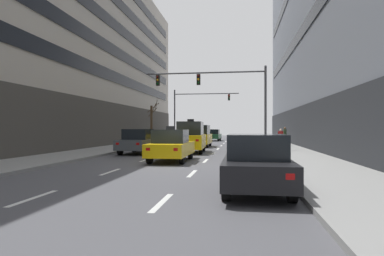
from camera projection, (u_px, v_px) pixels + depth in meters
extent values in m
plane|color=#515156|center=(167.00, 164.00, 16.03)|extent=(120.00, 120.00, 0.00)
cube|color=gray|center=(36.00, 161.00, 17.04)|extent=(3.83, 80.00, 0.14)
cube|color=gray|center=(315.00, 165.00, 15.02)|extent=(3.83, 80.00, 0.14)
cube|color=black|center=(4.00, 32.00, 17.31)|extent=(0.08, 76.00, 1.10)
cube|color=silver|center=(33.00, 198.00, 8.36)|extent=(0.16, 2.00, 0.01)
cube|color=silver|center=(110.00, 172.00, 13.31)|extent=(0.16, 2.00, 0.01)
cube|color=silver|center=(146.00, 160.00, 18.25)|extent=(0.16, 2.00, 0.01)
cube|color=silver|center=(166.00, 153.00, 23.20)|extent=(0.16, 2.00, 0.01)
cube|color=silver|center=(179.00, 149.00, 28.15)|extent=(0.16, 2.00, 0.01)
cube|color=silver|center=(188.00, 145.00, 33.09)|extent=(0.16, 2.00, 0.01)
cube|color=silver|center=(195.00, 143.00, 38.04)|extent=(0.16, 2.00, 0.01)
cube|color=silver|center=(200.00, 141.00, 42.99)|extent=(0.16, 2.00, 0.01)
cube|color=silver|center=(204.00, 140.00, 47.93)|extent=(0.16, 2.00, 0.01)
cube|color=silver|center=(162.00, 202.00, 7.87)|extent=(0.16, 2.00, 0.01)
cube|color=silver|center=(192.00, 173.00, 12.82)|extent=(0.16, 2.00, 0.01)
cube|color=silver|center=(206.00, 161.00, 17.76)|extent=(0.16, 2.00, 0.01)
cube|color=silver|center=(213.00, 154.00, 22.71)|extent=(0.16, 2.00, 0.01)
cube|color=silver|center=(218.00, 149.00, 27.66)|extent=(0.16, 2.00, 0.01)
cube|color=silver|center=(221.00, 146.00, 32.60)|extent=(0.16, 2.00, 0.01)
cube|color=silver|center=(224.00, 143.00, 37.55)|extent=(0.16, 2.00, 0.01)
cube|color=silver|center=(226.00, 141.00, 42.50)|extent=(0.16, 2.00, 0.01)
cube|color=silver|center=(227.00, 140.00, 47.44)|extent=(0.16, 2.00, 0.01)
cylinder|color=black|center=(175.00, 140.00, 39.25)|extent=(0.22, 0.63, 0.63)
cylinder|color=black|center=(188.00, 140.00, 38.99)|extent=(0.22, 0.63, 0.63)
cylinder|color=black|center=(170.00, 141.00, 36.73)|extent=(0.22, 0.63, 0.63)
cylinder|color=black|center=(184.00, 141.00, 36.46)|extent=(0.22, 0.63, 0.63)
cube|color=#1E512D|center=(179.00, 138.00, 37.86)|extent=(1.85, 4.22, 0.61)
cube|color=black|center=(179.00, 132.00, 37.67)|extent=(1.56, 1.84, 0.65)
cube|color=white|center=(178.00, 136.00, 39.98)|extent=(0.19, 0.08, 0.13)
cube|color=red|center=(170.00, 137.00, 35.94)|extent=(0.19, 0.08, 0.13)
cube|color=white|center=(188.00, 136.00, 39.77)|extent=(0.19, 0.08, 0.13)
cube|color=red|center=(181.00, 137.00, 35.73)|extent=(0.19, 0.08, 0.13)
cylinder|color=black|center=(134.00, 147.00, 24.23)|extent=(0.23, 0.68, 0.68)
cylinder|color=black|center=(156.00, 148.00, 23.97)|extent=(0.23, 0.68, 0.68)
cylinder|color=black|center=(120.00, 150.00, 21.48)|extent=(0.23, 0.68, 0.68)
cylinder|color=black|center=(144.00, 150.00, 21.22)|extent=(0.23, 0.68, 0.68)
cube|color=#474C51|center=(139.00, 144.00, 22.73)|extent=(1.95, 4.56, 0.66)
cube|color=black|center=(138.00, 134.00, 22.52)|extent=(1.67, 1.98, 0.70)
cube|color=white|center=(140.00, 141.00, 25.03)|extent=(0.21, 0.08, 0.14)
cube|color=red|center=(118.00, 144.00, 20.63)|extent=(0.21, 0.08, 0.14)
cube|color=white|center=(157.00, 141.00, 24.82)|extent=(0.21, 0.08, 0.14)
cube|color=red|center=(138.00, 144.00, 20.42)|extent=(0.21, 0.08, 0.14)
cylinder|color=black|center=(162.00, 153.00, 19.03)|extent=(0.23, 0.68, 0.68)
cylinder|color=black|center=(190.00, 153.00, 18.80)|extent=(0.23, 0.68, 0.68)
cylinder|color=black|center=(150.00, 157.00, 16.29)|extent=(0.23, 0.68, 0.68)
cylinder|color=black|center=(182.00, 157.00, 16.06)|extent=(0.23, 0.68, 0.68)
cube|color=yellow|center=(171.00, 149.00, 17.54)|extent=(1.92, 4.53, 0.66)
cube|color=black|center=(171.00, 136.00, 17.34)|extent=(1.65, 1.96, 0.70)
cube|color=white|center=(168.00, 144.00, 19.83)|extent=(0.21, 0.08, 0.14)
cube|color=red|center=(148.00, 149.00, 15.44)|extent=(0.21, 0.08, 0.14)
cube|color=white|center=(190.00, 145.00, 19.65)|extent=(0.21, 0.08, 0.14)
cube|color=red|center=(176.00, 149.00, 15.25)|extent=(0.21, 0.08, 0.14)
cube|color=black|center=(171.00, 128.00, 17.34)|extent=(0.45, 0.21, 0.18)
cylinder|color=black|center=(195.00, 143.00, 32.05)|extent=(0.22, 0.63, 0.63)
cylinder|color=black|center=(210.00, 143.00, 31.80)|extent=(0.22, 0.63, 0.63)
cylinder|color=black|center=(190.00, 144.00, 29.51)|extent=(0.22, 0.63, 0.63)
cylinder|color=black|center=(207.00, 144.00, 29.26)|extent=(0.22, 0.63, 0.63)
cube|color=yellow|center=(201.00, 139.00, 30.65)|extent=(1.82, 4.22, 0.86)
cube|color=black|center=(201.00, 130.00, 30.65)|extent=(1.57, 2.50, 0.86)
cube|color=white|center=(197.00, 137.00, 32.78)|extent=(0.19, 0.08, 0.13)
cube|color=red|center=(190.00, 138.00, 28.72)|extent=(0.19, 0.08, 0.13)
cube|color=white|center=(209.00, 137.00, 32.58)|extent=(0.19, 0.08, 0.13)
cube|color=red|center=(204.00, 138.00, 28.52)|extent=(0.19, 0.08, 0.13)
cube|color=black|center=(201.00, 124.00, 30.65)|extent=(0.42, 0.20, 0.17)
cylinder|color=black|center=(182.00, 147.00, 25.04)|extent=(0.26, 0.70, 0.69)
cylinder|color=black|center=(204.00, 147.00, 24.87)|extent=(0.26, 0.70, 0.69)
cylinder|color=black|center=(176.00, 149.00, 22.24)|extent=(0.26, 0.70, 0.69)
cylinder|color=black|center=(201.00, 149.00, 22.06)|extent=(0.26, 0.70, 0.69)
cube|color=yellow|center=(191.00, 141.00, 23.55)|extent=(2.11, 4.67, 0.94)
cube|color=black|center=(191.00, 128.00, 23.55)|extent=(1.78, 2.78, 0.94)
cube|color=white|center=(185.00, 138.00, 25.86)|extent=(0.21, 0.09, 0.15)
cube|color=red|center=(177.00, 140.00, 21.38)|extent=(0.21, 0.09, 0.15)
cube|color=white|center=(202.00, 138.00, 25.72)|extent=(0.21, 0.09, 0.15)
cube|color=red|center=(197.00, 140.00, 21.24)|extent=(0.21, 0.09, 0.15)
cube|color=black|center=(191.00, 120.00, 23.55)|extent=(0.47, 0.23, 0.19)
cylinder|color=black|center=(184.00, 138.00, 44.97)|extent=(0.21, 0.63, 0.63)
cylinder|color=black|center=(196.00, 138.00, 44.75)|extent=(0.21, 0.63, 0.63)
cylinder|color=black|center=(181.00, 139.00, 42.42)|extent=(0.21, 0.63, 0.63)
cylinder|color=black|center=(193.00, 139.00, 42.20)|extent=(0.21, 0.63, 0.63)
cube|color=yellow|center=(189.00, 136.00, 43.58)|extent=(1.77, 4.20, 0.61)
cube|color=black|center=(188.00, 132.00, 43.39)|extent=(1.53, 1.82, 0.65)
cube|color=white|center=(186.00, 135.00, 45.71)|extent=(0.19, 0.08, 0.13)
cube|color=red|center=(181.00, 136.00, 41.63)|extent=(0.19, 0.08, 0.13)
cube|color=white|center=(195.00, 135.00, 45.53)|extent=(0.19, 0.08, 0.13)
cube|color=red|center=(191.00, 136.00, 41.45)|extent=(0.19, 0.08, 0.13)
cube|color=black|center=(188.00, 129.00, 43.39)|extent=(0.42, 0.19, 0.17)
cylinder|color=black|center=(209.00, 138.00, 46.11)|extent=(0.23, 0.63, 0.63)
cylinder|color=black|center=(220.00, 138.00, 45.83)|extent=(0.23, 0.63, 0.63)
cylinder|color=black|center=(207.00, 139.00, 43.60)|extent=(0.23, 0.63, 0.63)
cylinder|color=black|center=(218.00, 139.00, 43.31)|extent=(0.23, 0.63, 0.63)
cube|color=#1E512D|center=(214.00, 136.00, 44.71)|extent=(1.91, 4.24, 0.61)
cube|color=black|center=(214.00, 132.00, 44.53)|extent=(1.59, 1.86, 0.64)
cube|color=white|center=(211.00, 135.00, 46.84)|extent=(0.19, 0.08, 0.13)
cube|color=red|center=(207.00, 136.00, 42.81)|extent=(0.19, 0.08, 0.13)
cube|color=white|center=(220.00, 135.00, 46.61)|extent=(0.19, 0.08, 0.13)
cube|color=red|center=(216.00, 136.00, 42.59)|extent=(0.19, 0.08, 0.13)
cylinder|color=black|center=(230.00, 173.00, 10.68)|extent=(0.22, 0.65, 0.64)
cylinder|color=black|center=(279.00, 174.00, 10.44)|extent=(0.22, 0.65, 0.64)
cylinder|color=black|center=(226.00, 188.00, 8.07)|extent=(0.22, 0.65, 0.64)
cylinder|color=black|center=(292.00, 189.00, 7.84)|extent=(0.22, 0.65, 0.64)
cube|color=black|center=(256.00, 169.00, 9.26)|extent=(1.81, 4.30, 0.62)
cube|color=black|center=(256.00, 146.00, 9.06)|extent=(1.57, 1.86, 0.66)
cube|color=white|center=(235.00, 158.00, 11.43)|extent=(0.20, 0.08, 0.14)
cube|color=red|center=(231.00, 175.00, 7.27)|extent=(0.20, 0.08, 0.14)
cube|color=white|center=(272.00, 158.00, 11.24)|extent=(0.20, 0.08, 0.14)
cube|color=red|center=(290.00, 176.00, 7.08)|extent=(0.20, 0.08, 0.14)
cylinder|color=#4C4C51|center=(265.00, 108.00, 24.92)|extent=(0.18, 0.18, 6.37)
cylinder|color=#4C4C51|center=(204.00, 73.00, 25.60)|extent=(9.34, 0.12, 0.12)
cube|color=black|center=(199.00, 80.00, 25.67)|extent=(0.28, 0.24, 0.84)
sphere|color=#4B0704|center=(198.00, 76.00, 25.53)|extent=(0.17, 0.17, 0.17)
sphere|color=orange|center=(198.00, 79.00, 25.53)|extent=(0.17, 0.17, 0.17)
sphere|color=#073E10|center=(198.00, 83.00, 25.53)|extent=(0.17, 0.17, 0.17)
cube|color=black|center=(158.00, 80.00, 26.15)|extent=(0.28, 0.24, 0.84)
sphere|color=#4B0704|center=(157.00, 77.00, 26.01)|extent=(0.17, 0.17, 0.17)
sphere|color=orange|center=(157.00, 80.00, 26.01)|extent=(0.17, 0.17, 0.17)
sphere|color=#073E10|center=(157.00, 83.00, 26.01)|extent=(0.17, 0.17, 0.17)
cylinder|color=#4C4C51|center=(175.00, 115.00, 45.27)|extent=(0.18, 0.18, 6.86)
cylinder|color=#4C4C51|center=(206.00, 94.00, 44.63)|extent=(8.78, 0.12, 0.12)
cube|color=black|center=(229.00, 97.00, 44.18)|extent=(0.28, 0.24, 0.84)
sphere|color=red|center=(229.00, 95.00, 44.04)|extent=(0.17, 0.17, 0.17)
sphere|color=#523505|center=(229.00, 97.00, 44.04)|extent=(0.17, 0.17, 0.17)
sphere|color=#073E10|center=(229.00, 99.00, 44.04)|extent=(0.17, 0.17, 0.17)
cylinder|color=#4C3823|center=(151.00, 124.00, 37.67)|extent=(0.25, 0.25, 4.18)
cylinder|color=#42301E|center=(156.00, 105.00, 37.85)|extent=(0.58, 1.08, 1.17)
cylinder|color=#42301E|center=(154.00, 108.00, 37.93)|extent=(0.68, 0.53, 1.05)
cylinder|color=#42301E|center=(153.00, 112.00, 38.19)|extent=(1.11, 0.08, 1.07)
cylinder|color=#42301E|center=(153.00, 108.00, 38.38)|extent=(1.46, 0.08, 1.15)
cylinder|color=#383D59|center=(285.00, 141.00, 31.08)|extent=(0.13, 0.13, 0.87)
cylinder|color=#383D59|center=(285.00, 141.00, 30.95)|extent=(0.13, 0.13, 0.87)
cube|color=#3F5938|center=(285.00, 133.00, 31.01)|extent=(0.34, 0.39, 0.62)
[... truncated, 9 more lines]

